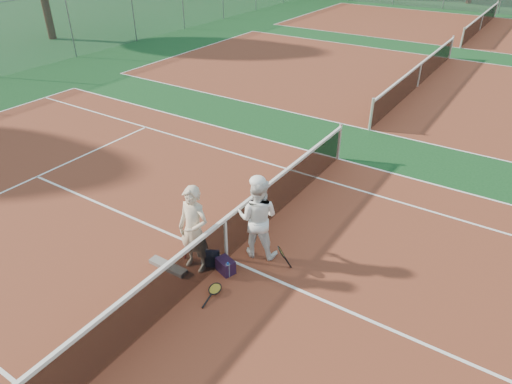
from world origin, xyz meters
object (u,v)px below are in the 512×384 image
racket_red (189,248)px  racket_black_held (281,258)px  water_bottle (228,270)px  sports_bag_navy (210,258)px  racket_spare (215,290)px  sports_bag_purple (226,266)px  net_main (226,239)px  player_a (194,230)px  player_b (258,218)px

racket_red → racket_black_held: 1.88m
water_bottle → sports_bag_navy: bearing=168.2°
racket_spare → sports_bag_purple: bearing=9.9°
racket_red → net_main: bearing=11.1°
net_main → water_bottle: 0.65m
racket_black_held → sports_bag_purple: (-0.87, -0.67, -0.13)m
player_a → racket_black_held: 1.80m
player_a → sports_bag_navy: bearing=50.2°
player_b → racket_black_held: 0.92m
racket_black_held → sports_bag_navy: size_ratio=1.58×
racket_red → racket_black_held: bearing=1.2°
racket_red → sports_bag_navy: racket_red is taller
sports_bag_navy → water_bottle: size_ratio=1.15×
player_b → sports_bag_navy: bearing=36.7°
racket_black_held → sports_bag_purple: bearing=-6.0°
racket_spare → net_main: bearing=16.6°
net_main → racket_spare: size_ratio=18.39×
racket_spare → water_bottle: 0.51m
player_b → sports_bag_purple: size_ratio=4.86×
racket_spare → sports_bag_navy: bearing=36.2°
player_b → racket_black_held: bearing=147.6°
player_b → sports_bag_purple: (-0.20, -0.85, -0.74)m
player_a → player_b: size_ratio=1.04×
sports_bag_purple → sports_bag_navy: bearing=176.1°
player_b → water_bottle: size_ratio=5.89×
player_a → water_bottle: size_ratio=6.13×
water_bottle → racket_red: bearing=-179.7°
player_a → water_bottle: bearing=7.6°
sports_bag_purple → water_bottle: size_ratio=1.21×
player_b → water_bottle: (-0.08, -0.93, -0.73)m
racket_red → sports_bag_navy: (0.45, 0.11, -0.16)m
sports_bag_navy → sports_bag_purple: sports_bag_purple is taller
sports_bag_purple → water_bottle: bearing=-34.2°
net_main → racket_black_held: 1.17m
racket_black_held → water_bottle: racket_black_held is taller
sports_bag_purple → racket_red: bearing=-174.2°
racket_red → sports_bag_navy: 0.49m
racket_spare → sports_bag_purple: (-0.18, 0.58, 0.08)m
player_a → racket_spare: bearing=-29.0°
player_a → racket_spare: 1.21m
net_main → racket_red: 0.78m
player_a → sports_bag_purple: 0.98m
sports_bag_navy → sports_bag_purple: size_ratio=0.95×
sports_bag_navy → water_bottle: water_bottle is taller
racket_spare → sports_bag_purple: sports_bag_purple is taller
racket_red → sports_bag_purple: size_ratio=1.62×
net_main → sports_bag_purple: (0.23, -0.33, -0.36)m
water_bottle → net_main: bearing=129.9°
sports_bag_navy → water_bottle: (0.52, -0.11, 0.01)m
net_main → racket_spare: 1.10m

